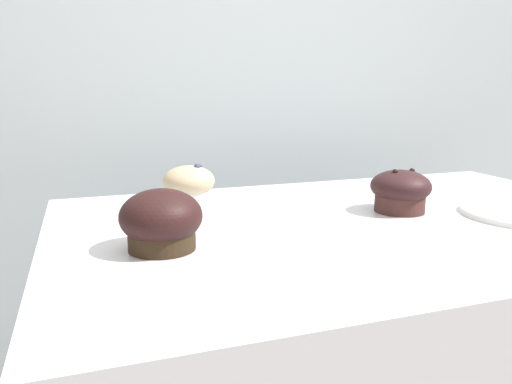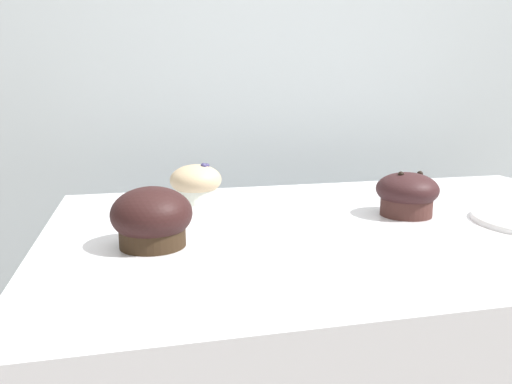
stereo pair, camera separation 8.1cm
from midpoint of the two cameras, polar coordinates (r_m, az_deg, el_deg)
The scene contains 4 objects.
wall_back at distance 1.38m, azimuth 3.46°, elevation 2.42°, with size 3.20×0.10×1.80m, color #A8B2B7.
muffin_front_center at distance 0.88m, azimuth 19.42°, elevation -0.23°, with size 0.10×0.10×0.08m.
muffin_back_left at distance 0.68m, azimuth -8.50°, elevation -3.05°, with size 0.11×0.11×0.08m.
muffin_back_right at distance 0.93m, azimuth -4.43°, elevation 0.97°, with size 0.10×0.10×0.08m.
Camera 2 is at (-0.35, -0.71, 1.13)m, focal length 35.00 mm.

